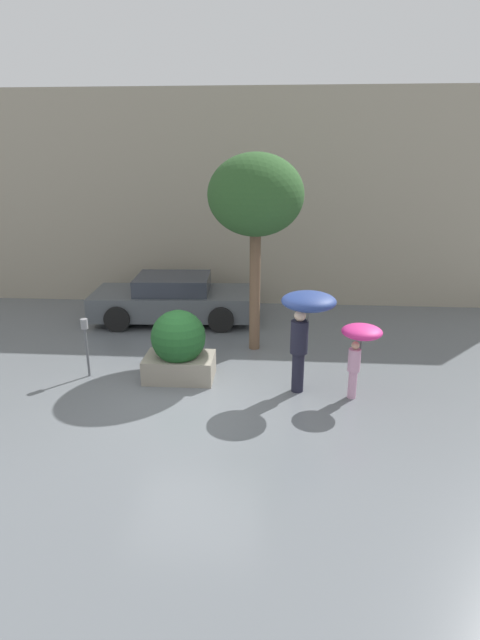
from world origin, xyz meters
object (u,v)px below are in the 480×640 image
at_px(street_tree, 256,197).
at_px(person_child, 360,340).
at_px(planter_box, 179,347).
at_px(person_adult, 306,314).
at_px(parked_car_near, 174,299).
at_px(parking_meter, 85,335).

bearing_deg(street_tree, person_child, -49.48).
distance_m(planter_box, person_adult, 2.62).
height_order(parked_car_near, street_tree, street_tree).
height_order(planter_box, person_adult, person_adult).
distance_m(person_child, parking_meter, 5.30).
height_order(planter_box, person_child, planter_box).
bearing_deg(planter_box, person_child, -9.68).
relative_size(parked_car_near, parking_meter, 3.55).
relative_size(planter_box, parked_car_near, 0.33).
height_order(person_adult, street_tree, street_tree).
relative_size(planter_box, person_child, 1.01).
bearing_deg(parking_meter, parked_car_near, 74.18).
bearing_deg(person_child, parking_meter, 162.03).
relative_size(person_adult, person_child, 1.39).
bearing_deg(parking_meter, planter_box, 0.65).
distance_m(person_adult, street_tree, 3.04).
bearing_deg(person_child, person_adult, 158.52).
height_order(parked_car_near, parking_meter, parked_car_near).
bearing_deg(person_adult, planter_box, -176.32).
distance_m(person_adult, parking_meter, 4.36).
relative_size(planter_box, person_adult, 0.73).
xyz_separation_m(planter_box, person_child, (3.40, -0.58, 0.45)).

